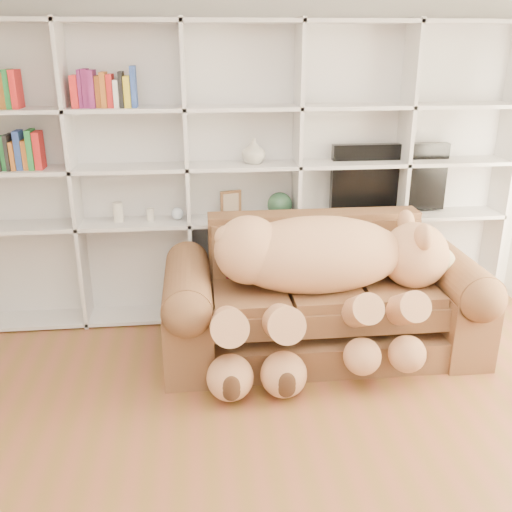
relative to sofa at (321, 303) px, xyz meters
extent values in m
cube|color=white|center=(-0.53, 0.85, 0.98)|extent=(5.00, 0.02, 2.70)
cube|color=silver|center=(-0.53, 0.82, 0.83)|extent=(4.40, 0.03, 2.40)
cube|color=silver|center=(-1.85, 0.66, 0.83)|extent=(0.03, 0.35, 2.40)
cube|color=silver|center=(-0.97, 0.66, 0.83)|extent=(0.03, 0.35, 2.40)
cube|color=silver|center=(-0.09, 0.66, 0.83)|extent=(0.03, 0.35, 2.40)
cube|color=silver|center=(0.79, 0.66, 0.83)|extent=(0.03, 0.35, 2.40)
cube|color=silver|center=(1.67, 0.66, 0.83)|extent=(0.03, 0.35, 2.40)
cube|color=silver|center=(-0.53, 0.66, -0.34)|extent=(4.40, 0.35, 0.03)
cube|color=silver|center=(-0.53, 0.66, 0.48)|extent=(4.40, 0.35, 0.03)
cube|color=silver|center=(-0.53, 0.66, 0.93)|extent=(4.40, 0.35, 0.03)
cube|color=silver|center=(-0.53, 0.66, 1.38)|extent=(4.40, 0.35, 0.03)
cube|color=silver|center=(-0.53, 0.66, 2.00)|extent=(4.40, 0.35, 0.03)
cube|color=brown|center=(0.00, -0.04, -0.25)|extent=(2.23, 0.90, 0.23)
cube|color=brown|center=(0.00, -0.06, 0.10)|extent=(1.66, 0.74, 0.32)
cube|color=brown|center=(0.00, 0.35, 0.32)|extent=(1.66, 0.21, 0.58)
cube|color=brown|center=(-1.00, -0.04, -0.08)|extent=(0.34, 1.01, 0.58)
cube|color=brown|center=(1.00, -0.04, -0.08)|extent=(0.34, 1.01, 0.58)
cylinder|color=brown|center=(-1.00, -0.04, 0.21)|extent=(0.34, 0.96, 0.34)
cylinder|color=brown|center=(1.00, -0.04, 0.21)|extent=(0.34, 0.96, 0.34)
ellipsoid|color=tan|center=(-0.07, -0.10, 0.43)|extent=(1.28, 0.62, 0.55)
sphere|color=tan|center=(-0.56, -0.10, 0.48)|extent=(0.49, 0.49, 0.49)
sphere|color=tan|center=(0.66, -0.10, 0.39)|extent=(0.49, 0.49, 0.49)
sphere|color=beige|center=(0.85, -0.10, 0.33)|extent=(0.24, 0.24, 0.24)
sphere|color=#3D2516|center=(0.94, -0.10, 0.32)|extent=(0.08, 0.08, 0.08)
ellipsoid|color=tan|center=(0.64, -0.27, 0.59)|extent=(0.12, 0.19, 0.19)
ellipsoid|color=tan|center=(0.64, 0.07, 0.59)|extent=(0.12, 0.19, 0.19)
sphere|color=tan|center=(-0.71, -0.10, 0.58)|extent=(0.17, 0.17, 0.17)
cylinder|color=tan|center=(0.15, -0.44, 0.13)|extent=(0.21, 0.59, 0.43)
cylinder|color=tan|center=(0.46, -0.44, 0.13)|extent=(0.21, 0.59, 0.43)
cylinder|color=tan|center=(-0.73, -0.44, 0.09)|extent=(0.24, 0.68, 0.50)
cylinder|color=tan|center=(-0.38, -0.44, 0.09)|extent=(0.24, 0.68, 0.50)
sphere|color=tan|center=(0.15, -0.63, -0.11)|extent=(0.25, 0.25, 0.25)
sphere|color=tan|center=(0.46, -0.63, -0.11)|extent=(0.25, 0.25, 0.25)
sphere|color=tan|center=(-0.73, -0.63, -0.20)|extent=(0.31, 0.31, 0.31)
sphere|color=tan|center=(-0.38, -0.63, -0.20)|extent=(0.31, 0.31, 0.31)
cube|color=#550E17|center=(-0.55, 0.16, 0.33)|extent=(0.46, 0.37, 0.42)
cube|color=black|center=(0.70, 0.71, 0.79)|extent=(0.98, 0.08, 0.56)
cube|color=black|center=(0.70, 0.71, 0.51)|extent=(0.33, 0.18, 0.04)
cube|color=#55351D|center=(-0.63, 0.66, 0.62)|extent=(0.18, 0.08, 0.22)
sphere|color=#2C553A|center=(-0.23, 0.66, 0.60)|extent=(0.21, 0.21, 0.21)
cylinder|color=silver|center=(-1.54, 0.66, 0.57)|extent=(0.10, 0.10, 0.16)
cylinder|color=silver|center=(-1.28, 0.66, 0.55)|extent=(0.06, 0.06, 0.10)
sphere|color=silver|center=(-1.07, 0.66, 0.55)|extent=(0.10, 0.10, 0.10)
imported|color=beige|center=(-0.44, 0.66, 1.04)|extent=(0.20, 0.20, 0.20)
camera|label=1|loc=(-0.91, -3.84, 1.84)|focal=40.00mm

